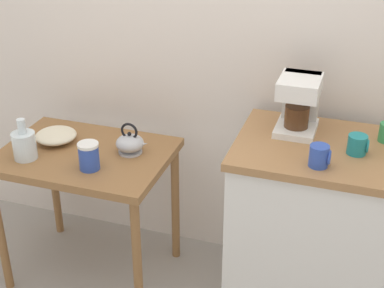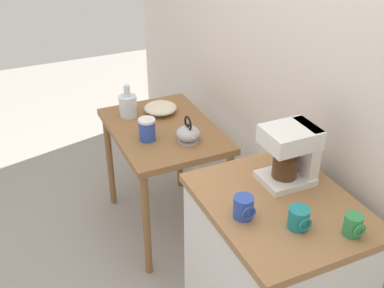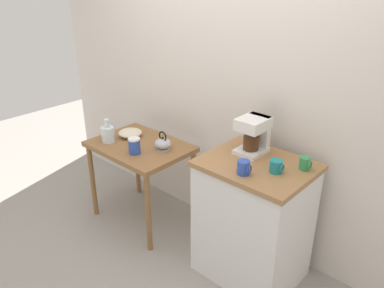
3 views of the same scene
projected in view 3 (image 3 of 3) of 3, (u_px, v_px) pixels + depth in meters
name	position (u px, v px, depth m)	size (l,w,h in m)	color
ground_plane	(190.00, 242.00, 3.31)	(8.00, 8.00, 0.00)	gray
back_wall	(241.00, 70.00, 2.97)	(4.40, 0.10, 2.80)	silver
wooden_table	(140.00, 155.00, 3.36)	(0.83, 0.61, 0.74)	olive
kitchen_counter	(253.00, 220.00, 2.81)	(0.73, 0.59, 0.92)	white
bowl_stoneware	(130.00, 133.00, 3.46)	(0.21, 0.21, 0.07)	beige
teakettle	(163.00, 144.00, 3.21)	(0.17, 0.14, 0.16)	#B2B5BA
glass_carafe_vase	(108.00, 134.00, 3.34)	(0.11, 0.11, 0.21)	silver
canister_enamel	(134.00, 146.00, 3.14)	(0.10, 0.10, 0.13)	#2D4CAD
coffee_maker	(254.00, 133.00, 2.71)	(0.18, 0.22, 0.26)	white
mug_blue	(244.00, 168.00, 2.46)	(0.09, 0.08, 0.09)	#2D4CAD
mug_tall_green	(305.00, 163.00, 2.52)	(0.08, 0.07, 0.09)	#338C4C
mug_dark_teal	(276.00, 166.00, 2.48)	(0.09, 0.08, 0.08)	teal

